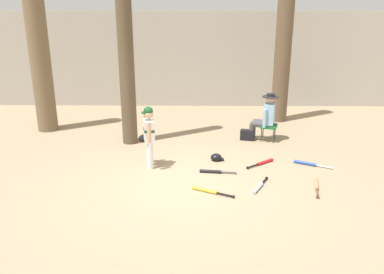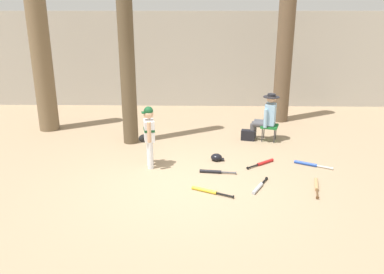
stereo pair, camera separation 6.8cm
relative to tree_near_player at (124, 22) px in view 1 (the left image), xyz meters
The scene contains 16 objects.
ground_plane 4.04m from the tree_near_player, 59.73° to the right, with size 60.00×60.00×0.00m, color #9E8466.
concrete_back_wall 4.46m from the tree_near_player, 70.36° to the left, with size 18.00×0.36×3.10m, color #ADA89E.
tree_near_player is the anchor object (origin of this frame).
tree_behind_spectator 4.63m from the tree_near_player, 26.85° to the left, with size 0.72×0.72×5.07m.
young_ballplayer 2.72m from the tree_near_player, 67.05° to the right, with size 0.40×0.57×1.31m.
folding_stool 4.27m from the tree_near_player, ahead, with size 0.50×0.50×0.41m.
seated_spectator 4.04m from the tree_near_player, ahead, with size 0.68×0.53×1.20m.
handbag_beside_stool 4.02m from the tree_near_player, ahead, with size 0.34×0.18×0.26m, color black.
tree_far_left 2.81m from the tree_near_player, 156.92° to the left, with size 0.86×0.86×4.68m.
bat_aluminum_silver 4.76m from the tree_near_player, 42.69° to the right, with size 0.40×0.68×0.07m.
bat_wood_tan 5.43m from the tree_near_player, 32.78° to the right, with size 0.25×0.80×0.07m.
bat_black_composite 3.95m from the tree_near_player, 43.41° to the right, with size 0.74×0.15×0.07m.
bat_red_barrel 4.41m from the tree_near_player, 24.32° to the right, with size 0.64×0.52×0.07m.
bat_yellow_trainer 4.37m from the tree_near_player, 56.10° to the right, with size 0.76×0.42×0.07m.
bat_blue_youth 5.13m from the tree_near_player, 19.69° to the right, with size 0.74×0.43×0.07m.
batting_helmet_black 3.69m from the tree_near_player, 29.88° to the right, with size 0.29×0.22×0.17m.
Camera 1 is at (0.21, -6.71, 3.18)m, focal length 36.48 mm.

